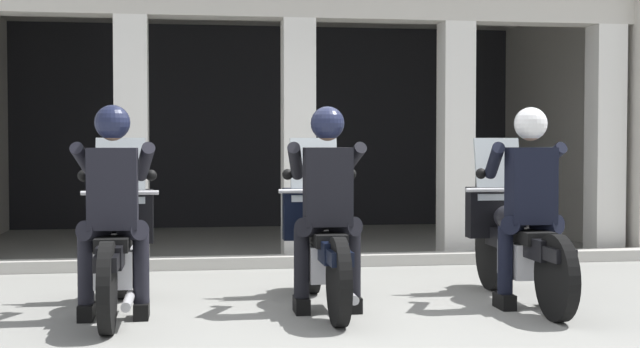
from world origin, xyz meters
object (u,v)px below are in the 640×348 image
(motorcycle_center, at_px, (322,243))
(police_officer_right, at_px, (529,189))
(motorcycle_right, at_px, (516,241))
(motorcycle_left, at_px, (117,247))
(police_officer_center, at_px, (327,191))
(police_officer_left, at_px, (113,193))

(motorcycle_center, bearing_deg, police_officer_right, -0.21)
(motorcycle_center, height_order, motorcycle_right, same)
(motorcycle_left, xyz_separation_m, police_officer_right, (3.21, -0.31, 0.44))
(motorcycle_center, relative_size, police_officer_right, 1.29)
(motorcycle_center, height_order, police_officer_center, police_officer_center)
(police_officer_right, bearing_deg, motorcycle_left, -177.80)
(motorcycle_left, distance_m, police_officer_right, 3.25)
(motorcycle_left, relative_size, police_officer_center, 1.29)
(police_officer_right, bearing_deg, police_officer_center, -174.42)
(police_officer_center, bearing_deg, motorcycle_right, 19.81)
(police_officer_left, distance_m, police_officer_right, 3.21)
(police_officer_left, xyz_separation_m, police_officer_right, (3.21, -0.03, 0.00))
(motorcycle_left, relative_size, motorcycle_center, 1.00)
(police_officer_center, bearing_deg, police_officer_right, 9.74)
(motorcycle_center, distance_m, police_officer_center, 0.52)
(motorcycle_left, xyz_separation_m, motorcycle_center, (1.60, 0.03, 0.00))
(motorcycle_left, xyz_separation_m, motorcycle_right, (3.21, -0.03, 0.00))
(police_officer_left, bearing_deg, motorcycle_center, 17.51)
(motorcycle_left, distance_m, motorcycle_center, 1.60)
(motorcycle_left, bearing_deg, motorcycle_right, 5.87)
(motorcycle_right, height_order, police_officer_right, police_officer_right)
(motorcycle_left, height_order, police_officer_right, police_officer_right)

